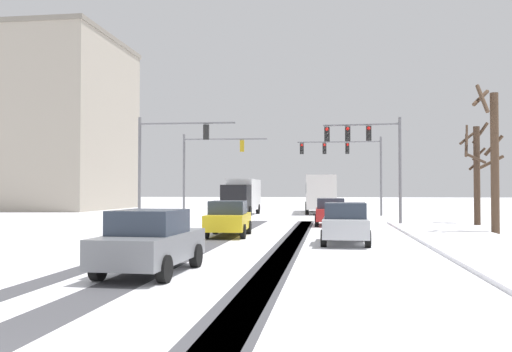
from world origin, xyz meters
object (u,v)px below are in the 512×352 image
(car_red_lead, at_px, (330,212))
(box_truck_delivery, at_px, (242,196))
(car_silver_third, at_px, (345,223))
(bus_oncoming, at_px, (320,191))
(traffic_signal_far_right, at_px, (347,157))
(traffic_signal_near_left, at_px, (166,152))
(bare_tree_sidewalk_mid, at_px, (493,156))
(traffic_signal_near_right, at_px, (369,147))
(car_grey_fourth, at_px, (150,241))
(car_yellow_cab_second, at_px, (228,218))
(bare_tree_sidewalk_far, at_px, (476,168))
(office_building_far_left_block, at_px, (2,125))
(traffic_signal_far_left, at_px, (207,160))

(car_red_lead, distance_m, box_truck_delivery, 14.57)
(car_silver_third, height_order, bus_oncoming, bus_oncoming)
(traffic_signal_far_right, distance_m, traffic_signal_near_left, 17.81)
(bare_tree_sidewalk_mid, bearing_deg, traffic_signal_near_right, 132.80)
(traffic_signal_near_right, xyz_separation_m, car_grey_fourth, (-6.89, -20.08, -3.93))
(car_yellow_cab_second, xyz_separation_m, car_silver_third, (5.20, -2.79, 0.00))
(car_red_lead, xyz_separation_m, bare_tree_sidewalk_far, (8.76, 1.75, 2.61))
(box_truck_delivery, bearing_deg, car_yellow_cab_second, -82.48)
(bus_oncoming, distance_m, bare_tree_sidewalk_far, 18.63)
(traffic_signal_far_right, distance_m, bare_tree_sidewalk_far, 13.23)
(car_grey_fourth, distance_m, office_building_far_left_block, 53.99)
(bare_tree_sidewalk_far, bearing_deg, car_grey_fourth, -122.41)
(traffic_signal_far_left, xyz_separation_m, bare_tree_sidewalk_mid, (17.35, -13.96, -0.70))
(traffic_signal_near_right, distance_m, office_building_far_left_block, 45.16)
(traffic_signal_far_right, height_order, car_silver_third, traffic_signal_far_right)
(car_red_lead, bearing_deg, car_yellow_cab_second, -119.66)
(traffic_signal_near_left, distance_m, car_red_lead, 10.49)
(traffic_signal_near_left, distance_m, car_grey_fourth, 19.10)
(bus_oncoming, bearing_deg, traffic_signal_far_left, -134.64)
(traffic_signal_far_right, bearing_deg, bare_tree_sidewalk_far, -55.94)
(traffic_signal_near_right, distance_m, box_truck_delivery, 15.51)
(traffic_signal_far_right, distance_m, bare_tree_sidewalk_mid, 18.88)
(traffic_signal_near_right, bearing_deg, bare_tree_sidewalk_far, 8.05)
(traffic_signal_near_right, xyz_separation_m, car_red_lead, (-2.33, -0.84, -3.93))
(bare_tree_sidewalk_mid, relative_size, bare_tree_sidewalk_far, 1.17)
(car_red_lead, bearing_deg, traffic_signal_near_left, -172.92)
(traffic_signal_near_right, xyz_separation_m, car_yellow_cab_second, (-6.97, -8.99, -3.93))
(traffic_signal_near_right, relative_size, bare_tree_sidewalk_far, 1.04)
(car_red_lead, distance_m, bare_tree_sidewalk_far, 9.31)
(box_truck_delivery, bearing_deg, car_grey_fourth, -84.94)
(car_grey_fourth, bearing_deg, traffic_signal_far_left, 100.05)
(bare_tree_sidewalk_far, bearing_deg, traffic_signal_near_left, -170.92)
(traffic_signal_far_left, distance_m, bus_oncoming, 12.49)
(box_truck_delivery, height_order, office_building_far_left_block, office_building_far_left_block)
(box_truck_delivery, bearing_deg, car_silver_third, -71.35)
(traffic_signal_near_left, relative_size, car_yellow_cab_second, 1.55)
(car_grey_fourth, xyz_separation_m, office_building_far_left_block, (-31.93, 42.69, 8.60))
(bus_oncoming, relative_size, box_truck_delivery, 1.49)
(traffic_signal_near_right, bearing_deg, office_building_far_left_block, 149.78)
(traffic_signal_near_right, relative_size, bare_tree_sidewalk_mid, 0.89)
(traffic_signal_far_left, relative_size, office_building_far_left_block, 0.25)
(car_grey_fourth, xyz_separation_m, bare_tree_sidewalk_mid, (12.37, 14.15, 2.95))
(car_yellow_cab_second, height_order, car_silver_third, same)
(traffic_signal_far_right, relative_size, traffic_signal_far_left, 1.04)
(traffic_signal_far_left, distance_m, car_yellow_cab_second, 18.10)
(bus_oncoming, bearing_deg, bare_tree_sidewalk_far, -58.51)
(office_building_far_left_block, bearing_deg, traffic_signal_far_left, -28.41)
(traffic_signal_far_right, bearing_deg, car_grey_fourth, -100.58)
(car_yellow_cab_second, height_order, car_grey_fourth, same)
(traffic_signal_far_left, xyz_separation_m, box_truck_delivery, (2.17, 3.66, -2.83))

